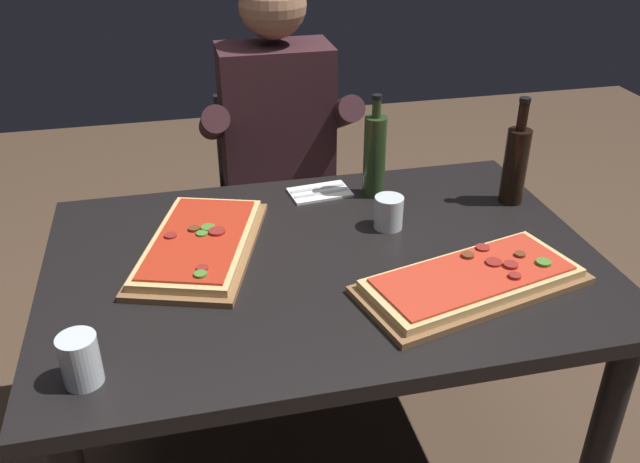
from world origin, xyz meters
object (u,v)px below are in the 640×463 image
at_px(oil_bottle_amber, 375,155).
at_px(tumbler_far_side, 80,360).
at_px(pizza_rectangular_front, 473,281).
at_px(pizza_rectangular_left, 200,244).
at_px(tumbler_near_camera, 389,214).
at_px(diner_chair, 276,199).
at_px(seated_diner, 279,149).
at_px(dining_table, 324,289).
at_px(wine_bottle_dark, 515,163).

distance_m(oil_bottle_amber, tumbler_far_side, 1.04).
height_order(pizza_rectangular_front, pizza_rectangular_left, same).
relative_size(oil_bottle_amber, tumbler_near_camera, 3.40).
distance_m(tumbler_far_side, diner_chair, 1.36).
bearing_deg(seated_diner, dining_table, -90.93).
bearing_deg(pizza_rectangular_front, pizza_rectangular_left, 152.79).
distance_m(dining_table, seated_diner, 0.74).
bearing_deg(diner_chair, pizza_rectangular_front, -74.28).
bearing_deg(pizza_rectangular_front, tumbler_far_side, -171.38).
xyz_separation_m(tumbler_near_camera, diner_chair, (-0.20, 0.74, -0.29)).
height_order(dining_table, pizza_rectangular_front, pizza_rectangular_front).
xyz_separation_m(pizza_rectangular_left, tumbler_far_side, (-0.26, -0.45, 0.03)).
relative_size(tumbler_near_camera, seated_diner, 0.07).
distance_m(pizza_rectangular_left, seated_diner, 0.70).
bearing_deg(oil_bottle_amber, pizza_rectangular_front, -81.09).
height_order(tumbler_near_camera, tumbler_far_side, tumbler_far_side).
bearing_deg(pizza_rectangular_left, dining_table, -19.52).
distance_m(pizza_rectangular_front, seated_diner, 0.99).
distance_m(pizza_rectangular_front, oil_bottle_amber, 0.55).
relative_size(pizza_rectangular_left, wine_bottle_dark, 1.75).
bearing_deg(tumbler_far_side, wine_bottle_dark, 24.32).
relative_size(tumbler_far_side, seated_diner, 0.08).
bearing_deg(pizza_rectangular_front, dining_table, 146.15).
relative_size(pizza_rectangular_left, tumbler_near_camera, 6.09).
height_order(dining_table, seated_diner, seated_diner).
relative_size(pizza_rectangular_front, diner_chair, 0.68).
xyz_separation_m(oil_bottle_amber, tumbler_far_side, (-0.79, -0.67, -0.07)).
relative_size(oil_bottle_amber, tumbler_far_side, 2.90).
relative_size(pizza_rectangular_left, diner_chair, 0.64).
relative_size(dining_table, seated_diner, 1.05).
xyz_separation_m(pizza_rectangular_left, seated_diner, (0.32, 0.63, -0.02)).
height_order(oil_bottle_amber, diner_chair, oil_bottle_amber).
distance_m(pizza_rectangular_left, tumbler_far_side, 0.52).
relative_size(pizza_rectangular_front, tumbler_far_side, 5.54).
xyz_separation_m(dining_table, tumbler_near_camera, (0.21, 0.12, 0.14)).
xyz_separation_m(pizza_rectangular_left, oil_bottle_amber, (0.53, 0.22, 0.11)).
height_order(dining_table, pizza_rectangular_left, pizza_rectangular_left).
xyz_separation_m(tumbler_far_side, diner_chair, (0.57, 1.20, -0.31)).
xyz_separation_m(pizza_rectangular_left, diner_chair, (0.32, 0.75, -0.27)).
bearing_deg(tumbler_near_camera, dining_table, -150.32).
distance_m(dining_table, oil_bottle_amber, 0.46).
relative_size(pizza_rectangular_front, seated_diner, 0.45).
height_order(wine_bottle_dark, tumbler_far_side, wine_bottle_dark).
relative_size(pizza_rectangular_front, oil_bottle_amber, 1.91).
bearing_deg(dining_table, tumbler_far_side, -148.75).
relative_size(wine_bottle_dark, diner_chair, 0.37).
height_order(pizza_rectangular_front, oil_bottle_amber, oil_bottle_amber).
bearing_deg(wine_bottle_dark, oil_bottle_amber, 160.30).
distance_m(dining_table, wine_bottle_dark, 0.67).
bearing_deg(tumbler_far_side, oil_bottle_amber, 40.13).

